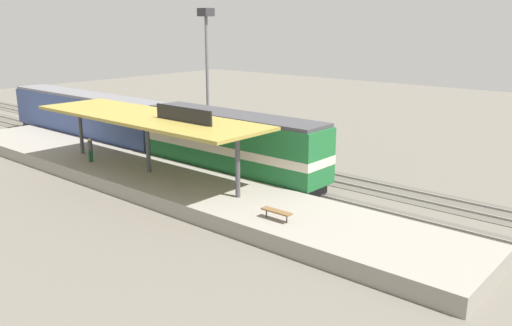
% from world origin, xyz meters
% --- Properties ---
extents(ground_plane, '(120.00, 120.00, 0.00)m').
position_xyz_m(ground_plane, '(2.00, 0.00, 0.00)').
color(ground_plane, '#666056').
extents(track_near, '(3.20, 110.00, 0.16)m').
position_xyz_m(track_near, '(0.00, 0.00, 0.03)').
color(track_near, '#565249').
rests_on(track_near, ground).
extents(track_far, '(3.20, 110.00, 0.16)m').
position_xyz_m(track_far, '(4.60, 0.00, 0.03)').
color(track_far, '#565249').
rests_on(track_far, ground).
extents(platform, '(6.00, 44.00, 0.90)m').
position_xyz_m(platform, '(-4.60, 0.00, 0.45)').
color(platform, gray).
rests_on(platform, ground).
extents(station_canopy, '(5.20, 18.00, 4.70)m').
position_xyz_m(station_canopy, '(-4.60, -0.09, 4.53)').
color(station_canopy, '#47474C').
rests_on(station_canopy, platform).
extents(platform_bench, '(0.44, 1.70, 0.50)m').
position_xyz_m(platform_bench, '(-6.00, -11.91, 1.34)').
color(platform_bench, '#333338').
rests_on(platform_bench, platform).
extents(locomotive, '(2.93, 14.43, 4.44)m').
position_xyz_m(locomotive, '(0.00, -3.39, 2.41)').
color(locomotive, '#28282D').
rests_on(locomotive, track_near).
extents(passenger_carriage_single, '(2.90, 20.00, 4.24)m').
position_xyz_m(passenger_carriage_single, '(0.00, 14.61, 2.31)').
color(passenger_carriage_single, '#28282D').
rests_on(passenger_carriage_single, track_near).
extents(light_mast, '(1.10, 1.10, 11.70)m').
position_xyz_m(light_mast, '(7.80, 7.03, 8.40)').
color(light_mast, slate).
rests_on(light_mast, ground).
extents(person_waiting, '(0.34, 0.34, 1.71)m').
position_xyz_m(person_waiting, '(-5.63, 5.24, 1.85)').
color(person_waiting, '#23603D').
rests_on(person_waiting, platform).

